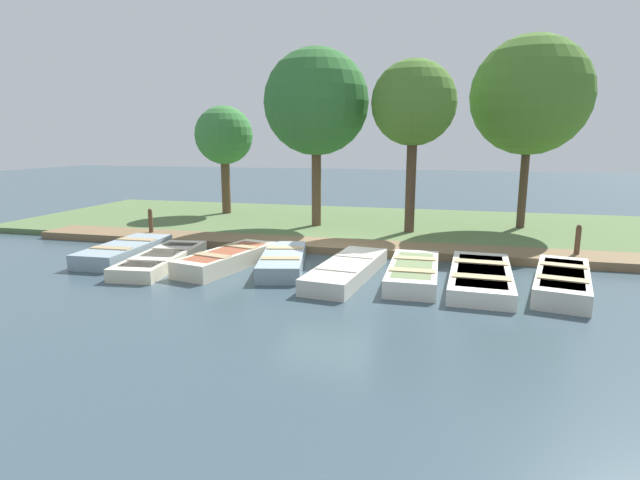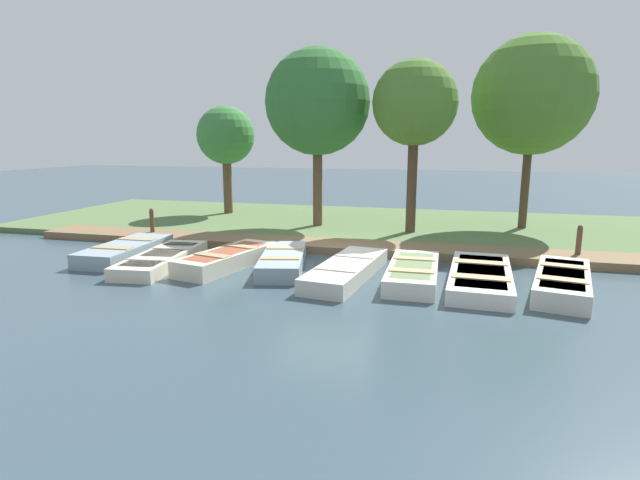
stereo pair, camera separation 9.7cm
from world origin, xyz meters
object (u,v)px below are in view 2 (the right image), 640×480
object	(u,v)px
park_tree_right	(532,96)
rowboat_7	(562,281)
rowboat_3	(283,260)
rowboat_4	(347,270)
rowboat_0	(126,250)
rowboat_5	(413,272)
mooring_post_near	(152,223)
park_tree_far_left	(226,136)
rowboat_1	(162,259)
park_tree_center	(415,104)
rowboat_2	(227,259)
park_tree_left	(318,103)
mooring_post_far	(579,244)
rowboat_6	(480,277)

from	to	relation	value
park_tree_right	rowboat_7	bearing A→B (deg)	-0.29
rowboat_3	rowboat_4	size ratio (longest dim) A/B	0.87
rowboat_0	rowboat_4	world-z (taller)	rowboat_0
rowboat_3	rowboat_5	distance (m)	3.10
mooring_post_near	park_tree_far_left	bearing A→B (deg)	175.04
mooring_post_near	rowboat_1	bearing A→B (deg)	36.49
rowboat_5	rowboat_4	bearing A→B (deg)	-86.23
rowboat_1	rowboat_7	bearing A→B (deg)	84.91
mooring_post_near	rowboat_0	bearing A→B (deg)	17.90
rowboat_0	park_tree_center	xyz separation A→B (m)	(-4.68, 6.93, 3.86)
park_tree_far_left	mooring_post_near	bearing A→B (deg)	-4.96
rowboat_0	rowboat_2	bearing A→B (deg)	83.32
park_tree_center	park_tree_right	xyz separation A→B (m)	(-1.70, 3.49, 0.31)
rowboat_2	park_tree_left	xyz separation A→B (m)	(-5.37, 0.81, 3.98)
rowboat_2	park_tree_right	distance (m)	10.78
rowboat_1	mooring_post_near	xyz separation A→B (m)	(-2.90, -2.14, 0.32)
rowboat_3	mooring_post_far	distance (m)	7.35
rowboat_2	mooring_post_near	size ratio (longest dim) A/B	3.21
rowboat_0	rowboat_1	distance (m)	1.43
rowboat_1	rowboat_3	xyz separation A→B (m)	(-0.47, 2.96, 0.04)
rowboat_3	park_tree_right	bearing A→B (deg)	122.91
mooring_post_far	rowboat_4	bearing A→B (deg)	-61.85
park_tree_center	rowboat_3	bearing A→B (deg)	-29.18
rowboat_4	park_tree_center	distance (m)	6.46
rowboat_3	mooring_post_near	bearing A→B (deg)	-128.83
rowboat_2	rowboat_5	size ratio (longest dim) A/B	1.04
park_tree_left	rowboat_3	bearing A→B (deg)	5.84
rowboat_4	rowboat_1	bearing A→B (deg)	-82.39
rowboat_7	rowboat_3	bearing A→B (deg)	-80.89
rowboat_1	rowboat_5	bearing A→B (deg)	85.45
rowboat_3	rowboat_5	xyz separation A→B (m)	(0.29, 3.08, -0.01)
rowboat_1	park_tree_far_left	world-z (taller)	park_tree_far_left
rowboat_7	mooring_post_near	bearing A→B (deg)	-91.82
park_tree_far_left	park_tree_left	distance (m)	4.71
mooring_post_far	park_tree_right	world-z (taller)	park_tree_right
rowboat_6	rowboat_3	bearing A→B (deg)	-89.83
rowboat_4	mooring_post_near	size ratio (longest dim) A/B	3.67
rowboat_0	park_tree_left	distance (m)	7.54
rowboat_3	park_tree_far_left	size ratio (longest dim) A/B	0.70
rowboat_4	mooring_post_near	xyz separation A→B (m)	(-2.83, -6.74, 0.30)
park_tree_center	rowboat_5	bearing A→B (deg)	5.43
rowboat_4	rowboat_6	distance (m)	2.86
rowboat_4	park_tree_far_left	world-z (taller)	park_tree_far_left
mooring_post_near	park_tree_right	bearing A→B (deg)	109.41
park_tree_right	rowboat_6	bearing A→B (deg)	-13.75
rowboat_2	rowboat_0	bearing A→B (deg)	-81.13
rowboat_3	mooring_post_near	xyz separation A→B (m)	(-2.43, -5.10, 0.28)
park_tree_left	rowboat_6	bearing A→B (deg)	43.07
rowboat_5	rowboat_6	world-z (taller)	rowboat_5
rowboat_6	mooring_post_far	bearing A→B (deg)	140.23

